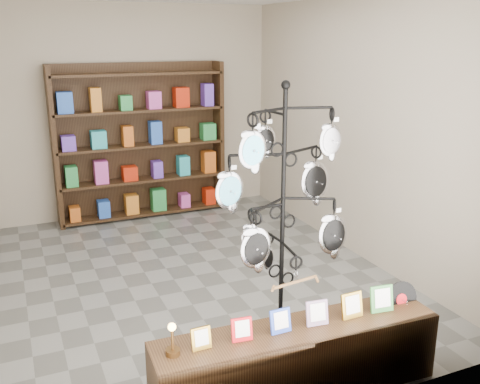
# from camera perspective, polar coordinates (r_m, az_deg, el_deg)

# --- Properties ---
(ground) EXTENTS (5.00, 5.00, 0.00)m
(ground) POSITION_cam_1_polar(r_m,az_deg,el_deg) (6.01, -4.76, -8.86)
(ground) COLOR slate
(ground) RESTS_ON ground
(room_envelope) EXTENTS (5.00, 5.00, 5.00)m
(room_envelope) POSITION_cam_1_polar(r_m,az_deg,el_deg) (5.48, -5.21, 8.92)
(room_envelope) COLOR #A99E88
(room_envelope) RESTS_ON ground
(display_tree) EXTENTS (1.14, 0.97, 2.23)m
(display_tree) POSITION_cam_1_polar(r_m,az_deg,el_deg) (4.33, 4.62, -0.71)
(display_tree) COLOR black
(display_tree) RESTS_ON ground
(front_shelf) EXTENTS (2.17, 0.54, 0.76)m
(front_shelf) POSITION_cam_1_polar(r_m,az_deg,el_deg) (4.13, 6.16, -17.35)
(front_shelf) COLOR black
(front_shelf) RESTS_ON ground
(back_shelving) EXTENTS (2.42, 0.36, 2.20)m
(back_shelving) POSITION_cam_1_polar(r_m,az_deg,el_deg) (7.80, -10.50, 4.79)
(back_shelving) COLOR black
(back_shelving) RESTS_ON ground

